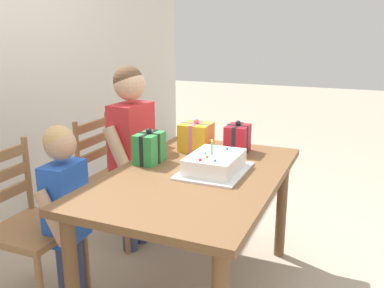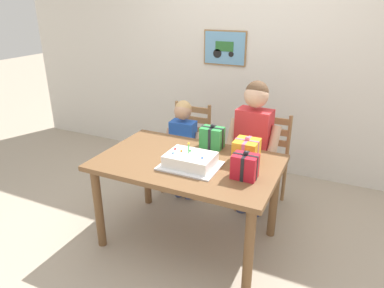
% 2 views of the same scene
% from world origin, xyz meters
% --- Properties ---
extents(ground_plane, '(20.00, 20.00, 0.00)m').
position_xyz_m(ground_plane, '(0.00, 0.00, 0.00)').
color(ground_plane, tan).
extents(back_wall, '(6.40, 0.11, 2.60)m').
position_xyz_m(back_wall, '(-0.00, 1.68, 1.30)').
color(back_wall, silver).
rests_on(back_wall, ground).
extents(dining_table, '(1.43, 0.90, 0.76)m').
position_xyz_m(dining_table, '(0.00, 0.00, 0.66)').
color(dining_table, brown).
rests_on(dining_table, ground).
extents(birthday_cake, '(0.44, 0.34, 0.19)m').
position_xyz_m(birthday_cake, '(0.06, -0.09, 0.81)').
color(birthday_cake, silver).
rests_on(birthday_cake, dining_table).
extents(gift_box_red_large, '(0.18, 0.14, 0.21)m').
position_xyz_m(gift_box_red_large, '(0.49, -0.09, 0.85)').
color(gift_box_red_large, red).
rests_on(gift_box_red_large, dining_table).
extents(gift_box_beside_cake, '(0.19, 0.13, 0.21)m').
position_xyz_m(gift_box_beside_cake, '(0.07, 0.33, 0.85)').
color(gift_box_beside_cake, '#2D8E42').
rests_on(gift_box_beside_cake, dining_table).
extents(gift_box_corner_small, '(0.19, 0.20, 0.22)m').
position_xyz_m(gift_box_corner_small, '(0.42, 0.17, 0.85)').
color(gift_box_corner_small, gold).
rests_on(gift_box_corner_small, dining_table).
extents(chair_left, '(0.43, 0.43, 0.92)m').
position_xyz_m(chair_left, '(-0.42, 0.85, 0.47)').
color(chair_left, '#996B42').
rests_on(chair_left, ground).
extents(chair_right, '(0.42, 0.42, 0.92)m').
position_xyz_m(chair_right, '(0.42, 0.85, 0.47)').
color(chair_right, '#996B42').
rests_on(chair_right, ground).
extents(child_older, '(0.48, 0.28, 1.30)m').
position_xyz_m(child_older, '(0.35, 0.62, 0.79)').
color(child_older, '#38426B').
rests_on(child_older, ground).
extents(child_younger, '(0.39, 0.22, 1.05)m').
position_xyz_m(child_younger, '(-0.35, 0.62, 0.64)').
color(child_younger, '#38426B').
rests_on(child_younger, ground).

